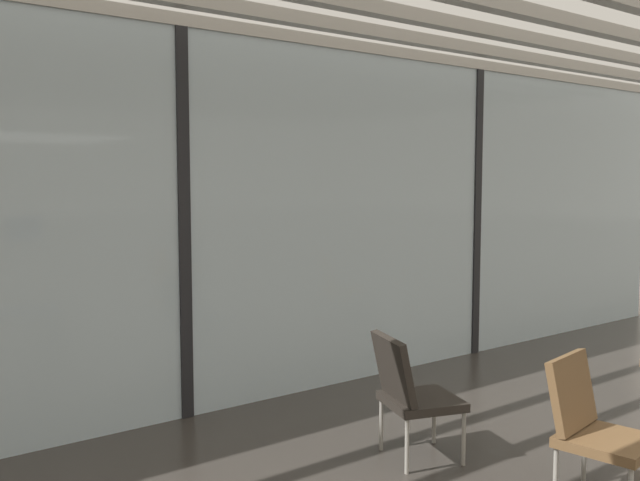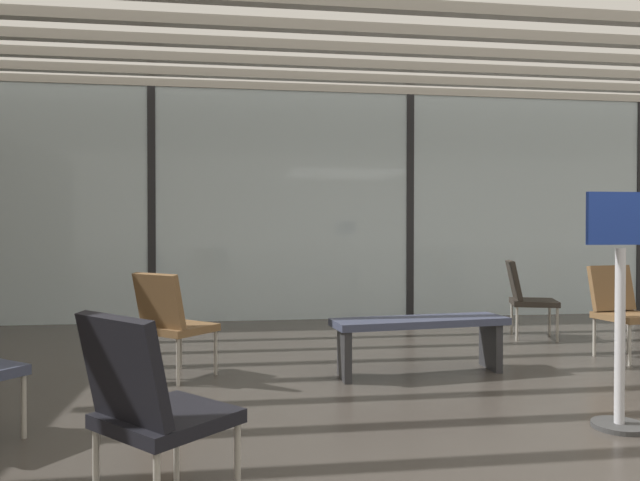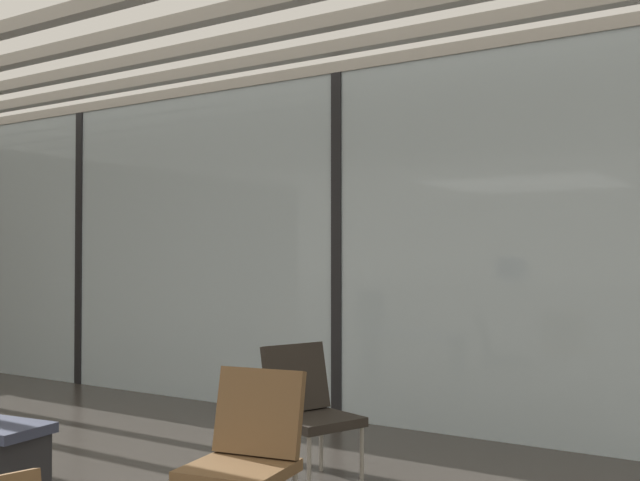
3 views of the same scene
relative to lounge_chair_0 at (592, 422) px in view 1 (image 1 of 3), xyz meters
The scene contains 5 objects.
glass_curtain_wall 3.28m from the lounge_chair_0, 113.70° to the left, with size 14.00×0.08×3.10m, color silver.
window_mullion_1 3.28m from the lounge_chair_0, 113.70° to the left, with size 0.10×0.12×3.10m, color black.
window_mullion_2 3.78m from the lounge_chair_0, 51.65° to the left, with size 0.10×0.12×3.10m, color black.
lounge_chair_0 is the anchor object (origin of this frame).
lounge_chair_4 1.18m from the lounge_chair_0, 109.86° to the left, with size 0.65×0.62×0.87m.
Camera 1 is at (-2.42, 0.15, 1.92)m, focal length 38.79 mm.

